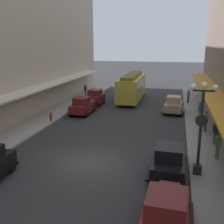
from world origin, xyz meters
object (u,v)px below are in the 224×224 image
(parked_car_3, at_px, (82,105))
(pedestrian_4, at_px, (206,121))
(pedestrian_2, at_px, (188,96))
(pedestrian_0, at_px, (215,133))
(fire_hydrant, at_px, (51,117))
(parked_car_2, at_px, (174,104))
(pedestrian_1, at_px, (200,111))
(streetcar, at_px, (132,86))
(pedestrian_3, at_px, (85,90))
(parked_car_1, at_px, (166,213))
(parked_car_5, at_px, (169,160))
(pedestrian_5, at_px, (218,146))
(parked_car_0, at_px, (95,97))
(lamp_post_with_clock, at_px, (201,125))

(parked_car_3, xyz_separation_m, pedestrian_4, (12.02, -3.63, 0.07))
(pedestrian_2, bearing_deg, pedestrian_0, -84.21)
(parked_car_3, distance_m, fire_hydrant, 4.15)
(parked_car_2, relative_size, pedestrian_2, 2.59)
(pedestrian_1, bearing_deg, fire_hydrant, -165.00)
(streetcar, xyz_separation_m, pedestrian_3, (-6.53, 0.51, -0.89))
(parked_car_1, relative_size, parked_car_2, 1.00)
(parked_car_5, bearing_deg, pedestrian_4, 72.14)
(pedestrian_4, height_order, pedestrian_5, same)
(parked_car_5, relative_size, pedestrian_5, 2.57)
(parked_car_0, relative_size, pedestrian_0, 2.61)
(pedestrian_1, height_order, pedestrian_4, same)
(pedestrian_1, relative_size, pedestrian_3, 1.00)
(parked_car_1, xyz_separation_m, lamp_post_with_clock, (1.52, 5.30, 2.04))
(parked_car_1, relative_size, lamp_post_with_clock, 0.83)
(parked_car_3, relative_size, fire_hydrant, 5.20)
(parked_car_0, xyz_separation_m, parked_car_5, (9.45, -16.58, 0.00))
(parked_car_0, height_order, pedestrian_0, parked_car_0)
(fire_hydrant, distance_m, pedestrian_1, 14.16)
(lamp_post_with_clock, height_order, pedestrian_2, lamp_post_with_clock)
(pedestrian_0, distance_m, pedestrian_5, 2.73)
(parked_car_0, xyz_separation_m, parked_car_2, (9.43, -1.86, 0.00))
(pedestrian_0, distance_m, pedestrian_4, 2.88)
(parked_car_1, xyz_separation_m, parked_car_2, (-0.06, 19.72, 0.00))
(lamp_post_with_clock, bearing_deg, streetcar, 109.58)
(parked_car_1, xyz_separation_m, parked_car_5, (-0.04, 5.00, 0.00))
(parked_car_5, height_order, pedestrian_3, parked_car_5)
(parked_car_2, height_order, pedestrian_3, parked_car_2)
(parked_car_3, distance_m, parked_car_5, 15.16)
(pedestrian_3, bearing_deg, pedestrian_1, -30.79)
(parked_car_5, bearing_deg, parked_car_1, -89.50)
(parked_car_1, xyz_separation_m, fire_hydrant, (-11.23, 13.23, -0.38))
(lamp_post_with_clock, height_order, pedestrian_0, lamp_post_with_clock)
(streetcar, height_order, pedestrian_3, streetcar)
(parked_car_0, relative_size, parked_car_1, 1.00)
(pedestrian_3, bearing_deg, fire_hydrant, -86.33)
(parked_car_1, bearing_deg, pedestrian_3, 115.23)
(streetcar, bearing_deg, pedestrian_3, 175.54)
(lamp_post_with_clock, xyz_separation_m, pedestrian_0, (1.53, 5.15, -2.00))
(parked_car_0, height_order, parked_car_5, same)
(parked_car_5, bearing_deg, parked_car_2, 90.07)
(parked_car_5, distance_m, pedestrian_4, 8.72)
(lamp_post_with_clock, xyz_separation_m, pedestrian_1, (0.93, 11.59, -1.97))
(parked_car_5, distance_m, pedestrian_2, 19.59)
(fire_hydrant, relative_size, pedestrian_4, 0.49)
(parked_car_2, bearing_deg, pedestrian_4, -67.23)
(parked_car_2, bearing_deg, lamp_post_with_clock, -83.74)
(parked_car_3, distance_m, pedestrian_3, 8.97)
(pedestrian_1, distance_m, pedestrian_2, 7.66)
(pedestrian_0, height_order, pedestrian_1, pedestrian_1)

